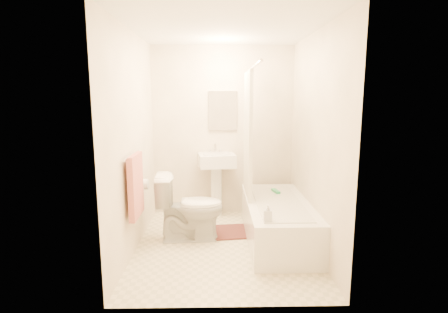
{
  "coord_description": "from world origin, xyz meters",
  "views": [
    {
      "loc": [
        -0.08,
        -3.8,
        1.69
      ],
      "look_at": [
        0.0,
        0.25,
        1.0
      ],
      "focal_mm": 28.0,
      "sensor_mm": 36.0,
      "label": 1
    }
  ],
  "objects_px": {
    "sink": "(217,182)",
    "bathtub": "(277,220)",
    "bath_mat": "(222,232)",
    "soap_bottle": "(268,213)",
    "toilet": "(190,207)"
  },
  "relations": [
    {
      "from": "sink",
      "to": "bathtub",
      "type": "xyz_separation_m",
      "value": [
        0.73,
        -0.89,
        -0.26
      ]
    },
    {
      "from": "bath_mat",
      "to": "sink",
      "type": "bearing_deg",
      "value": 95.92
    },
    {
      "from": "bathtub",
      "to": "soap_bottle",
      "type": "xyz_separation_m",
      "value": [
        -0.22,
        -0.67,
        0.32
      ]
    },
    {
      "from": "sink",
      "to": "bathtub",
      "type": "relative_size",
      "value": 0.59
    },
    {
      "from": "toilet",
      "to": "bath_mat",
      "type": "bearing_deg",
      "value": -70.31
    },
    {
      "from": "toilet",
      "to": "bath_mat",
      "type": "xyz_separation_m",
      "value": [
        0.39,
        0.16,
        -0.38
      ]
    },
    {
      "from": "toilet",
      "to": "bath_mat",
      "type": "height_order",
      "value": "toilet"
    },
    {
      "from": "bathtub",
      "to": "soap_bottle",
      "type": "distance_m",
      "value": 0.77
    },
    {
      "from": "soap_bottle",
      "to": "bathtub",
      "type": "bearing_deg",
      "value": 72.13
    },
    {
      "from": "soap_bottle",
      "to": "sink",
      "type": "bearing_deg",
      "value": 108.17
    },
    {
      "from": "bath_mat",
      "to": "soap_bottle",
      "type": "bearing_deg",
      "value": -63.22
    },
    {
      "from": "bathtub",
      "to": "soap_bottle",
      "type": "relative_size",
      "value": 9.38
    },
    {
      "from": "toilet",
      "to": "soap_bottle",
      "type": "xyz_separation_m",
      "value": [
        0.83,
        -0.71,
        0.17
      ]
    },
    {
      "from": "sink",
      "to": "bathtub",
      "type": "distance_m",
      "value": 1.18
    },
    {
      "from": "toilet",
      "to": "soap_bottle",
      "type": "height_order",
      "value": "toilet"
    }
  ]
}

